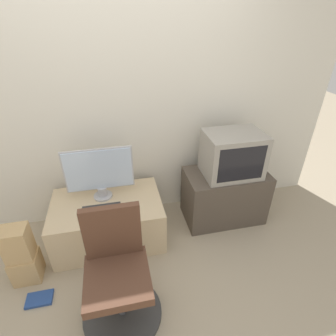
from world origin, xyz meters
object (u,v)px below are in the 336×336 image
object	(u,v)px
office_chair	(118,279)
book	(40,299)
keyboard	(102,208)
main_monitor	(99,173)
crt_tv	(233,154)
mouse	(128,206)
cardboard_box_lower	(27,267)

from	to	relation	value
office_chair	book	bearing A→B (deg)	161.78
keyboard	main_monitor	bearing A→B (deg)	85.24
crt_tv	book	world-z (taller)	crt_tv
keyboard	book	bearing A→B (deg)	-138.59
mouse	office_chair	world-z (taller)	office_chair
keyboard	office_chair	distance (m)	0.71
main_monitor	mouse	distance (m)	0.40
main_monitor	office_chair	bearing A→B (deg)	-84.58
mouse	crt_tv	bearing A→B (deg)	8.87
book	crt_tv	bearing A→B (deg)	18.57
main_monitor	mouse	xyz separation A→B (m)	(0.22, -0.21, -0.25)
keyboard	mouse	world-z (taller)	mouse
cardboard_box_lower	main_monitor	bearing A→B (deg)	31.57
mouse	office_chair	bearing A→B (deg)	-101.74
office_chair	cardboard_box_lower	distance (m)	0.92
main_monitor	book	world-z (taller)	main_monitor
crt_tv	cardboard_box_lower	xyz separation A→B (m)	(-1.95, -0.37, -0.66)
keyboard	cardboard_box_lower	bearing A→B (deg)	-160.84
keyboard	book	distance (m)	0.85
keyboard	book	size ratio (longest dim) A/B	1.71
main_monitor	office_chair	world-z (taller)	main_monitor
cardboard_box_lower	book	world-z (taller)	cardboard_box_lower
crt_tv	office_chair	bearing A→B (deg)	-145.19
book	cardboard_box_lower	bearing A→B (deg)	115.60
keyboard	mouse	size ratio (longest dim) A/B	6.49
keyboard	crt_tv	xyz separation A→B (m)	(1.29, 0.14, 0.33)
office_chair	book	world-z (taller)	office_chair
mouse	office_chair	xyz separation A→B (m)	(-0.14, -0.66, -0.11)
keyboard	crt_tv	world-z (taller)	crt_tv
crt_tv	office_chair	world-z (taller)	crt_tv
mouse	crt_tv	distance (m)	1.11
office_chair	crt_tv	bearing A→B (deg)	34.81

